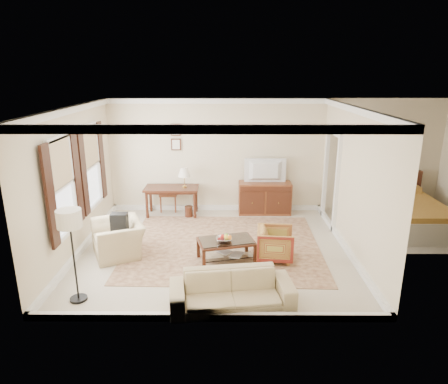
{
  "coord_description": "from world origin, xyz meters",
  "views": [
    {
      "loc": [
        0.24,
        -7.56,
        3.55
      ],
      "look_at": [
        0.2,
        0.3,
        1.15
      ],
      "focal_mm": 32.0,
      "sensor_mm": 36.0,
      "label": 1
    }
  ],
  "objects_px": {
    "tv": "(266,163)",
    "club_armchair": "(118,233)",
    "sideboard": "(265,198)",
    "sofa": "(232,285)",
    "writing_desk": "(172,191)",
    "coffee_table": "(226,245)",
    "striped_armchair": "(275,242)"
  },
  "relations": [
    {
      "from": "coffee_table",
      "to": "sofa",
      "type": "xyz_separation_m",
      "value": [
        0.08,
        -1.57,
        0.03
      ]
    },
    {
      "from": "tv",
      "to": "coffee_table",
      "type": "distance_m",
      "value": 3.06
    },
    {
      "from": "tv",
      "to": "sideboard",
      "type": "bearing_deg",
      "value": -90.0
    },
    {
      "from": "writing_desk",
      "to": "sofa",
      "type": "relative_size",
      "value": 0.71
    },
    {
      "from": "writing_desk",
      "to": "coffee_table",
      "type": "bearing_deg",
      "value": -62.02
    },
    {
      "from": "writing_desk",
      "to": "club_armchair",
      "type": "xyz_separation_m",
      "value": [
        -0.78,
        -2.29,
        -0.17
      ]
    },
    {
      "from": "writing_desk",
      "to": "tv",
      "type": "distance_m",
      "value": 2.47
    },
    {
      "from": "club_armchair",
      "to": "sofa",
      "type": "relative_size",
      "value": 0.55
    },
    {
      "from": "sofa",
      "to": "sideboard",
      "type": "bearing_deg",
      "value": 70.5
    },
    {
      "from": "writing_desk",
      "to": "sideboard",
      "type": "height_order",
      "value": "sideboard"
    },
    {
      "from": "striped_armchair",
      "to": "club_armchair",
      "type": "xyz_separation_m",
      "value": [
        -3.11,
        0.21,
        0.11
      ]
    },
    {
      "from": "sideboard",
      "to": "coffee_table",
      "type": "bearing_deg",
      "value": -109.86
    },
    {
      "from": "sideboard",
      "to": "tv",
      "type": "bearing_deg",
      "value": -90.0
    },
    {
      "from": "coffee_table",
      "to": "striped_armchair",
      "type": "xyz_separation_m",
      "value": [
        0.95,
        0.09,
        0.01
      ]
    },
    {
      "from": "sideboard",
      "to": "striped_armchair",
      "type": "height_order",
      "value": "sideboard"
    },
    {
      "from": "striped_armchair",
      "to": "club_armchair",
      "type": "height_order",
      "value": "club_armchair"
    },
    {
      "from": "sideboard",
      "to": "sofa",
      "type": "bearing_deg",
      "value": -101.88
    },
    {
      "from": "writing_desk",
      "to": "sideboard",
      "type": "distance_m",
      "value": 2.38
    },
    {
      "from": "sideboard",
      "to": "sofa",
      "type": "xyz_separation_m",
      "value": [
        -0.91,
        -4.3,
        -0.04
      ]
    },
    {
      "from": "tv",
      "to": "club_armchair",
      "type": "xyz_separation_m",
      "value": [
        -3.14,
        -2.42,
        -0.86
      ]
    },
    {
      "from": "coffee_table",
      "to": "club_armchair",
      "type": "height_order",
      "value": "club_armchair"
    },
    {
      "from": "writing_desk",
      "to": "sofa",
      "type": "distance_m",
      "value": 4.41
    },
    {
      "from": "striped_armchair",
      "to": "sideboard",
      "type": "bearing_deg",
      "value": 4.79
    },
    {
      "from": "sideboard",
      "to": "writing_desk",
      "type": "bearing_deg",
      "value": -176.35
    },
    {
      "from": "tv",
      "to": "writing_desk",
      "type": "bearing_deg",
      "value": 3.17
    },
    {
      "from": "sideboard",
      "to": "sofa",
      "type": "height_order",
      "value": "sideboard"
    },
    {
      "from": "sofa",
      "to": "tv",
      "type": "bearing_deg",
      "value": 70.44
    },
    {
      "from": "writing_desk",
      "to": "coffee_table",
      "type": "xyz_separation_m",
      "value": [
        1.38,
        -2.59,
        -0.29
      ]
    },
    {
      "from": "sideboard",
      "to": "club_armchair",
      "type": "bearing_deg",
      "value": -142.16
    },
    {
      "from": "sideboard",
      "to": "club_armchair",
      "type": "distance_m",
      "value": 3.98
    },
    {
      "from": "sideboard",
      "to": "tv",
      "type": "height_order",
      "value": "tv"
    },
    {
      "from": "coffee_table",
      "to": "striped_armchair",
      "type": "height_order",
      "value": "striped_armchair"
    }
  ]
}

